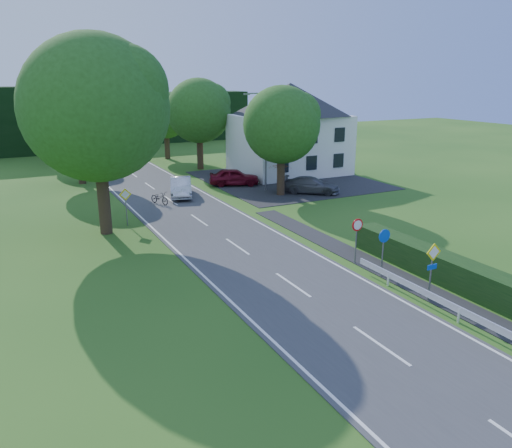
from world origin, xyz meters
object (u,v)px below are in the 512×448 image
parked_car_red (234,177)px  parked_car_silver_b (327,166)px  motorcycle (160,198)px  streetlight (264,137)px  parked_car_silver_a (269,167)px  parasol (280,175)px  parked_car_grey (311,185)px  moving_car (181,187)px

parked_car_red → parked_car_silver_b: parked_car_red is taller
motorcycle → parked_car_red: (7.75, 3.58, 0.26)m
streetlight → parked_car_red: streetlight is taller
parked_car_silver_a → parasol: 5.49m
parked_car_grey → moving_car: bearing=108.9°
moving_car → parked_car_silver_b: moving_car is taller
streetlight → parasol: (2.13, 1.03, -3.48)m
motorcycle → parked_car_silver_b: parked_car_silver_b is taller
motorcycle → parked_car_silver_a: size_ratio=0.43×
motorcycle → streetlight: bearing=-20.9°
parked_car_silver_a → parked_car_silver_b: size_ratio=0.84×
moving_car → motorcycle: bearing=-124.8°
parked_car_silver_a → parasol: parasol is taller
moving_car → parked_car_silver_a: size_ratio=1.07×
moving_car → parasol: size_ratio=2.16×
streetlight → parked_car_silver_a: bearing=58.6°
parked_car_red → parked_car_grey: bearing=-120.5°
motorcycle → moving_car: bearing=12.9°
parked_car_grey → parasol: parasol is taller
moving_car → parked_car_silver_b: bearing=27.9°
parked_car_silver_a → parasol: (-1.68, -5.22, 0.25)m
moving_car → parked_car_silver_a: (10.68, 5.11, -0.05)m
parked_car_silver_b → motorcycle: bearing=86.3°
moving_car → parked_car_silver_b: size_ratio=0.91×
parked_car_red → streetlight: bearing=-133.6°
streetlight → moving_car: (-6.86, 1.14, -3.67)m
parked_car_red → parked_car_silver_a: 6.12m
parked_car_red → parked_car_silver_a: parked_car_red is taller
parked_car_red → parked_car_silver_b: 10.57m
motorcycle → parked_car_grey: parked_car_grey is taller
parked_car_silver_b → parasol: parasol is taller
parked_car_silver_b → streetlight: bearing=95.8°
moving_car → parked_car_silver_b: 16.27m
motorcycle → parked_car_grey: bearing=-34.1°
streetlight → motorcycle: 9.95m
parked_car_grey → parasol: bearing=52.7°
motorcycle → parked_car_grey: (12.08, -2.04, 0.18)m
parked_car_red → parked_car_grey: 7.10m
streetlight → motorcycle: size_ratio=4.40×
moving_car → parked_car_red: bearing=36.4°
parked_car_red → motorcycle: bearing=136.7°
streetlight → parked_car_grey: streetlight is taller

